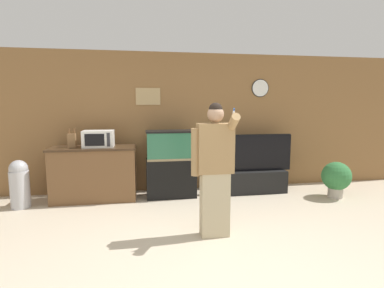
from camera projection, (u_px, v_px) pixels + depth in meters
The scene contains 10 objects.
ground_plane at pixel (214, 257), 3.23m from camera, with size 18.00×18.00×0.00m, color beige.
wall_back_paneled at pixel (181, 122), 5.73m from camera, with size 10.00×0.08×2.60m.
counter_island at pixel (94, 173), 5.13m from camera, with size 1.42×0.60×0.92m.
microwave at pixel (98, 139), 5.05m from camera, with size 0.50×0.34×0.28m.
knife_block at pixel (72, 140), 5.03m from camera, with size 0.13×0.10×0.33m.
aquarium_on_stand at pixel (171, 164), 5.31m from camera, with size 0.87×0.44×1.19m.
tv_on_stand at pixel (251, 175), 5.59m from camera, with size 1.53×0.40×1.09m.
person_standing at pixel (214, 168), 3.65m from camera, with size 0.52×0.39×1.65m.
potted_plant at pixel (336, 177), 5.27m from camera, with size 0.50×0.50×0.64m.
trash_bin at pixel (20, 183), 4.74m from camera, with size 0.29×0.29×0.77m.
Camera 1 is at (-0.73, -2.97, 1.62)m, focal length 28.00 mm.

